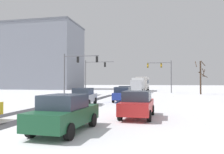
% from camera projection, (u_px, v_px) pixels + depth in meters
% --- Properties ---
extents(ground_plane, '(300.00, 300.00, 0.00)m').
position_uv_depth(ground_plane, '(2.00, 142.00, 7.78)').
color(ground_plane, white).
extents(wheel_track_left_lane, '(1.01, 30.70, 0.01)m').
position_uv_depth(wheel_track_left_lane, '(61.00, 103.00, 22.29)').
color(wheel_track_left_lane, '#38383D').
rests_on(wheel_track_left_lane, ground).
extents(wheel_track_right_lane, '(1.10, 30.70, 0.01)m').
position_uv_depth(wheel_track_right_lane, '(82.00, 103.00, 21.84)').
color(wheel_track_right_lane, '#38383D').
rests_on(wheel_track_right_lane, ground).
extents(sidewalk_kerb_right, '(4.00, 30.70, 0.12)m').
position_uv_depth(sidewalk_kerb_right, '(209.00, 107.00, 18.10)').
color(sidewalk_kerb_right, white).
rests_on(sidewalk_kerb_right, ground).
extents(traffic_signal_near_left, '(5.49, 0.43, 6.50)m').
position_uv_depth(traffic_signal_near_left, '(76.00, 66.00, 32.66)').
color(traffic_signal_near_left, '#56565B').
rests_on(traffic_signal_near_left, ground).
extents(traffic_signal_far_left, '(5.81, 0.39, 6.50)m').
position_uv_depth(traffic_signal_far_left, '(93.00, 71.00, 42.41)').
color(traffic_signal_far_left, '#56565B').
rests_on(traffic_signal_far_left, ground).
extents(traffic_signal_far_right, '(4.97, 0.40, 6.50)m').
position_uv_depth(traffic_signal_far_right, '(163.00, 70.00, 43.65)').
color(traffic_signal_far_right, '#56565B').
rests_on(traffic_signal_far_right, ground).
extents(car_grey_lead, '(1.99, 4.18, 1.62)m').
position_uv_depth(car_grey_lead, '(125.00, 92.00, 30.30)').
color(car_grey_lead, slate).
rests_on(car_grey_lead, ground).
extents(car_blue_second, '(2.00, 4.18, 1.62)m').
position_uv_depth(car_blue_second, '(122.00, 94.00, 23.70)').
color(car_blue_second, '#233899').
rests_on(car_blue_second, ground).
extents(car_silver_third, '(2.00, 4.18, 1.62)m').
position_uv_depth(car_silver_third, '(83.00, 97.00, 20.07)').
color(car_silver_third, '#B7BABF').
rests_on(car_silver_third, ground).
extents(car_red_fourth, '(1.98, 4.18, 1.62)m').
position_uv_depth(car_red_fourth, '(137.00, 104.00, 13.13)').
color(car_red_fourth, red).
rests_on(car_red_fourth, ground).
extents(car_dark_green_fifth, '(2.01, 4.19, 1.62)m').
position_uv_depth(car_dark_green_fifth, '(65.00, 113.00, 9.41)').
color(car_dark_green_fifth, '#194C2D').
rests_on(car_dark_green_fifth, ground).
extents(bus_oncoming, '(2.74, 11.02, 3.38)m').
position_uv_depth(bus_oncoming, '(143.00, 83.00, 53.18)').
color(bus_oncoming, silver).
rests_on(bus_oncoming, ground).
extents(box_truck_delivery, '(2.38, 7.43, 3.02)m').
position_uv_depth(box_truck_delivery, '(138.00, 85.00, 43.76)').
color(box_truck_delivery, '#B7BABF').
rests_on(box_truck_delivery, ground).
extents(bare_tree_sidewalk_far, '(1.91, 1.90, 5.98)m').
position_uv_depth(bare_tree_sidewalk_far, '(201.00, 76.00, 38.26)').
color(bare_tree_sidewalk_far, '#423023').
rests_on(bare_tree_sidewalk_far, ground).
extents(office_building_far_left_block, '(25.54, 15.00, 20.27)m').
position_uv_depth(office_building_far_left_block, '(39.00, 57.00, 68.73)').
color(office_building_far_left_block, gray).
rests_on(office_building_far_left_block, ground).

